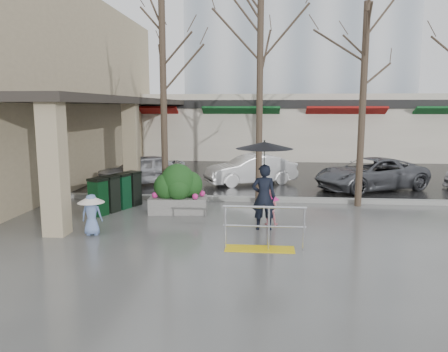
% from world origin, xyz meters
% --- Properties ---
extents(ground, '(120.00, 120.00, 0.00)m').
position_xyz_m(ground, '(0.00, 0.00, 0.00)').
color(ground, '#51514F').
rests_on(ground, ground).
extents(street_asphalt, '(120.00, 36.00, 0.01)m').
position_xyz_m(street_asphalt, '(0.00, 22.00, 0.01)').
color(street_asphalt, black).
rests_on(street_asphalt, ground).
extents(curb, '(120.00, 0.30, 0.15)m').
position_xyz_m(curb, '(0.00, 4.00, 0.07)').
color(curb, gray).
rests_on(curb, ground).
extents(near_building, '(6.00, 18.00, 8.00)m').
position_xyz_m(near_building, '(-9.00, 8.00, 4.00)').
color(near_building, tan).
rests_on(near_building, ground).
extents(canopy_slab, '(2.80, 18.00, 0.25)m').
position_xyz_m(canopy_slab, '(-4.80, 8.00, 3.62)').
color(canopy_slab, '#2D2823').
rests_on(canopy_slab, pillar_front).
extents(pillar_front, '(0.55, 0.55, 3.50)m').
position_xyz_m(pillar_front, '(-3.90, -0.50, 1.75)').
color(pillar_front, tan).
rests_on(pillar_front, ground).
extents(pillar_back, '(0.55, 0.55, 3.50)m').
position_xyz_m(pillar_back, '(-3.90, 6.00, 1.75)').
color(pillar_back, tan).
rests_on(pillar_back, ground).
extents(storefront_row, '(34.00, 6.74, 4.00)m').
position_xyz_m(storefront_row, '(2.00, 17.97, 2.01)').
color(storefront_row, beige).
rests_on(storefront_row, ground).
extents(office_tower, '(18.00, 12.00, 25.00)m').
position_xyz_m(office_tower, '(4.00, 30.00, 12.50)').
color(office_tower, '#8C99A8').
rests_on(office_tower, ground).
extents(handrail, '(1.90, 0.50, 1.03)m').
position_xyz_m(handrail, '(1.36, -1.20, 0.38)').
color(handrail, yellow).
rests_on(handrail, ground).
extents(tree_west, '(3.20, 3.20, 6.80)m').
position_xyz_m(tree_west, '(-2.00, 3.60, 5.08)').
color(tree_west, '#382B21').
rests_on(tree_west, ground).
extents(tree_midwest, '(3.20, 3.20, 7.00)m').
position_xyz_m(tree_midwest, '(1.20, 3.60, 5.23)').
color(tree_midwest, '#382B21').
rests_on(tree_midwest, ground).
extents(tree_mideast, '(3.20, 3.20, 6.50)m').
position_xyz_m(tree_mideast, '(4.50, 3.60, 4.86)').
color(tree_mideast, '#382B21').
rests_on(tree_mideast, ground).
extents(woman, '(1.52, 1.52, 2.40)m').
position_xyz_m(woman, '(1.38, 0.48, 1.53)').
color(woman, black).
rests_on(woman, ground).
extents(child_pink, '(0.54, 0.54, 1.00)m').
position_xyz_m(child_pink, '(1.55, 0.97, 0.57)').
color(child_pink, pink).
rests_on(child_pink, ground).
extents(child_blue, '(0.69, 0.69, 1.07)m').
position_xyz_m(child_blue, '(-3.00, -0.44, 0.66)').
color(child_blue, '#6882B9').
rests_on(child_blue, ground).
extents(planter, '(1.83, 1.08, 1.53)m').
position_xyz_m(planter, '(-1.26, 2.15, 0.73)').
color(planter, slate).
rests_on(planter, ground).
extents(news_boxes, '(1.22, 2.05, 1.14)m').
position_xyz_m(news_boxes, '(-3.29, 2.29, 0.57)').
color(news_boxes, '#0C3618').
rests_on(news_boxes, ground).
extents(car_a, '(3.89, 3.32, 1.26)m').
position_xyz_m(car_a, '(-3.78, 6.89, 0.63)').
color(car_a, '#B9B9BE').
rests_on(car_a, ground).
extents(car_b, '(4.03, 2.80, 1.26)m').
position_xyz_m(car_b, '(0.82, 7.40, 0.63)').
color(car_b, white).
rests_on(car_b, ground).
extents(car_c, '(4.99, 3.85, 1.26)m').
position_xyz_m(car_c, '(5.58, 6.60, 0.63)').
color(car_c, '#54565C').
rests_on(car_c, ground).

